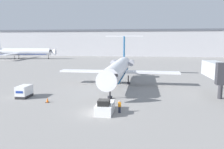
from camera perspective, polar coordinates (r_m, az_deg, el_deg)
name	(u,v)px	position (r m, az deg, el deg)	size (l,w,h in m)	color
ground_plane	(102,113)	(29.29, -2.72, -10.08)	(600.00, 600.00, 0.00)	gray
terminal_building	(133,43)	(147.40, 5.46, 8.26)	(180.00, 16.80, 17.11)	#B2B2B7
airplane_main	(118,68)	(47.29, 1.67, 1.58)	(26.08, 30.29, 10.91)	white
pushback_tug	(105,107)	(29.28, -1.85, -8.54)	(2.14, 4.14, 1.98)	silver
luggage_cart	(24,91)	(39.89, -21.97, -4.14)	(1.76, 3.01, 2.02)	#232326
worker_near_tug	(120,106)	(29.25, 1.99, -8.30)	(0.40, 0.24, 1.68)	#232838
traffic_cone_left	(47,100)	(35.57, -16.52, -6.42)	(0.56, 0.56, 0.79)	black
airplane_parked_far_left	(19,52)	(129.48, -23.16, 5.46)	(39.85, 31.53, 10.85)	silver
jet_bridge	(218,71)	(41.34, 25.94, 0.87)	(3.20, 9.96, 6.19)	#2D2D33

